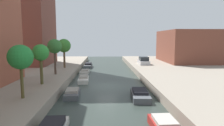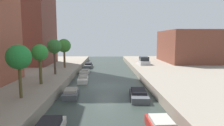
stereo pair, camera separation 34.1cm
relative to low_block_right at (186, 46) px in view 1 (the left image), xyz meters
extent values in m
plane|color=#2D3833|center=(-18.00, -18.03, -4.44)|extent=(84.00, 84.00, 0.00)
cube|color=gray|center=(-3.00, -18.03, -3.94)|extent=(20.00, 64.00, 1.00)
cube|color=brown|center=(0.00, 0.00, 0.00)|extent=(10.00, 13.07, 6.89)
cylinder|color=brown|center=(-25.33, -25.98, -2.04)|extent=(0.26, 0.26, 2.81)
sphere|color=#248136|center=(-25.33, -25.98, 0.09)|extent=(2.08, 2.08, 2.08)
cylinder|color=brown|center=(-25.33, -20.84, -1.99)|extent=(0.33, 0.33, 2.91)
sphere|color=#2E8C35|center=(-25.33, -20.84, 0.10)|extent=(1.83, 1.83, 1.83)
cylinder|color=#4C3C30|center=(-25.33, -14.73, -1.80)|extent=(0.30, 0.30, 3.29)
sphere|color=#326F31|center=(-25.33, -14.73, 0.56)|extent=(2.04, 2.04, 2.04)
cylinder|color=brown|center=(-25.33, -8.30, -1.92)|extent=(0.35, 0.35, 3.05)
sphere|color=#357C2E|center=(-25.33, -8.30, 0.43)|extent=(2.36, 2.36, 2.36)
cube|color=#B7B7BC|center=(-10.41, -4.02, -3.07)|extent=(1.93, 4.10, 0.75)
cube|color=#1E2328|center=(-10.41, -4.33, -2.30)|extent=(1.69, 2.26, 0.79)
cube|color=black|center=(-21.60, -30.68, -3.71)|extent=(1.38, 1.98, 0.38)
cube|color=#4C5156|center=(-21.71, -22.39, -4.17)|extent=(1.65, 3.44, 0.56)
cube|color=gray|center=(-21.71, -22.42, -3.76)|extent=(1.35, 1.91, 0.26)
cube|color=beige|center=(-21.27, -15.45, -4.15)|extent=(1.53, 3.46, 0.58)
cube|color=gray|center=(-21.27, -15.19, -3.72)|extent=(1.25, 1.93, 0.29)
cube|color=beige|center=(-21.74, -8.78, -4.19)|extent=(1.49, 3.43, 0.51)
cube|color=gray|center=(-21.74, -8.81, -3.83)|extent=(1.25, 1.90, 0.21)
cube|color=#4C5156|center=(-21.70, -1.74, -4.12)|extent=(1.54, 4.26, 0.65)
cube|color=black|center=(-21.70, -1.47, -3.62)|extent=(1.27, 2.35, 0.35)
cube|color=#B2ADA3|center=(-14.41, -30.37, -3.71)|extent=(1.35, 1.87, 0.26)
cube|color=#4C5156|center=(-14.68, -23.22, -4.15)|extent=(1.97, 4.40, 0.59)
cube|color=black|center=(-14.68, -23.12, -3.72)|extent=(1.59, 2.45, 0.26)
camera|label=1|loc=(-18.36, -42.27, 1.58)|focal=30.87mm
camera|label=2|loc=(-18.02, -42.28, 1.58)|focal=30.87mm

